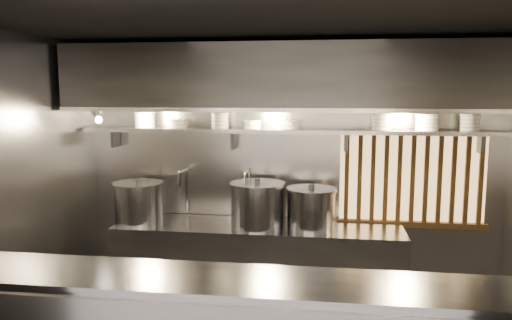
% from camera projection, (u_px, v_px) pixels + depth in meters
% --- Properties ---
extents(ceiling, '(4.50, 4.50, 0.00)m').
position_uv_depth(ceiling, '(277.00, 25.00, 3.81)').
color(ceiling, black).
rests_on(ceiling, wall_back).
extents(wall_back, '(4.50, 0.00, 4.50)m').
position_uv_depth(wall_back, '(289.00, 173.00, 5.48)').
color(wall_back, gray).
rests_on(wall_back, floor).
extents(wall_left, '(0.00, 3.00, 3.00)m').
position_uv_depth(wall_left, '(17.00, 195.00, 4.31)').
color(wall_left, gray).
rests_on(wall_left, floor).
extents(cooking_bench, '(3.00, 0.70, 0.90)m').
position_uv_depth(cooking_bench, '(258.00, 267.00, 5.29)').
color(cooking_bench, '#98989D').
rests_on(cooking_bench, floor).
extents(bowl_shelf, '(4.40, 0.34, 0.04)m').
position_uv_depth(bowl_shelf, '(289.00, 131.00, 5.23)').
color(bowl_shelf, '#98989D').
rests_on(bowl_shelf, wall_back).
extents(exhaust_hood, '(4.40, 0.81, 0.65)m').
position_uv_depth(exhaust_hood, '(287.00, 78.00, 4.94)').
color(exhaust_hood, '#2D2D30').
rests_on(exhaust_hood, ceiling).
extents(wood_screen, '(1.56, 0.09, 1.04)m').
position_uv_depth(wood_screen, '(412.00, 179.00, 5.26)').
color(wood_screen, '#EFB96B').
rests_on(wood_screen, wall_back).
extents(faucet_left, '(0.04, 0.30, 0.50)m').
position_uv_depth(faucet_left, '(185.00, 181.00, 5.52)').
color(faucet_left, silver).
rests_on(faucet_left, wall_back).
extents(faucet_right, '(0.04, 0.30, 0.50)m').
position_uv_depth(faucet_right, '(247.00, 183.00, 5.42)').
color(faucet_right, silver).
rests_on(faucet_right, wall_back).
extents(heat_lamp, '(0.25, 0.35, 0.20)m').
position_uv_depth(heat_lamp, '(97.00, 114.00, 5.01)').
color(heat_lamp, '#98989D').
rests_on(heat_lamp, exhaust_hood).
extents(pendant_bulb, '(0.09, 0.09, 0.19)m').
position_uv_depth(pendant_bulb, '(278.00, 124.00, 5.12)').
color(pendant_bulb, '#2D2D30').
rests_on(pendant_bulb, exhaust_hood).
extents(stock_pot_left, '(0.57, 0.57, 0.47)m').
position_uv_depth(stock_pot_left, '(139.00, 202.00, 5.34)').
color(stock_pot_left, '#98989D').
rests_on(stock_pot_left, cooking_bench).
extents(stock_pot_mid, '(0.59, 0.59, 0.50)m').
position_uv_depth(stock_pot_mid, '(257.00, 204.00, 5.15)').
color(stock_pot_mid, '#98989D').
rests_on(stock_pot_mid, cooking_bench).
extents(stock_pot_right, '(0.65, 0.65, 0.45)m').
position_uv_depth(stock_pot_right, '(311.00, 208.00, 5.10)').
color(stock_pot_right, '#98989D').
rests_on(stock_pot_right, cooking_bench).
extents(bowl_stack_0, '(0.23, 0.23, 0.17)m').
position_uv_depth(bowl_stack_0, '(145.00, 120.00, 5.43)').
color(bowl_stack_0, silver).
rests_on(bowl_stack_0, bowl_shelf).
extents(bowl_stack_1, '(0.20, 0.20, 0.09)m').
position_uv_depth(bowl_stack_1, '(177.00, 124.00, 5.39)').
color(bowl_stack_1, silver).
rests_on(bowl_stack_1, bowl_shelf).
extents(bowl_stack_2, '(0.20, 0.20, 0.17)m').
position_uv_depth(bowl_stack_2, '(220.00, 120.00, 5.32)').
color(bowl_stack_2, silver).
rests_on(bowl_stack_2, bowl_shelf).
extents(bowl_stack_3, '(0.20, 0.20, 0.09)m').
position_uv_depth(bowl_stack_3, '(252.00, 124.00, 5.28)').
color(bowl_stack_3, silver).
rests_on(bowl_stack_3, bowl_shelf).
extents(bowl_stack_4, '(0.20, 0.20, 0.09)m').
position_uv_depth(bowl_stack_4, '(290.00, 125.00, 5.22)').
color(bowl_stack_4, silver).
rests_on(bowl_stack_4, bowl_shelf).
extents(bowl_stack_5, '(0.21, 0.21, 0.17)m').
position_uv_depth(bowl_stack_5, '(382.00, 122.00, 5.09)').
color(bowl_stack_5, silver).
rests_on(bowl_stack_5, bowl_shelf).
extents(bowl_stack_6, '(0.24, 0.24, 0.17)m').
position_uv_depth(bowl_stack_6, '(427.00, 122.00, 5.03)').
color(bowl_stack_6, silver).
rests_on(bowl_stack_6, bowl_shelf).
extents(bowl_stack_7, '(0.20, 0.20, 0.17)m').
position_uv_depth(bowl_stack_7, '(470.00, 122.00, 4.97)').
color(bowl_stack_7, silver).
rests_on(bowl_stack_7, bowl_shelf).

